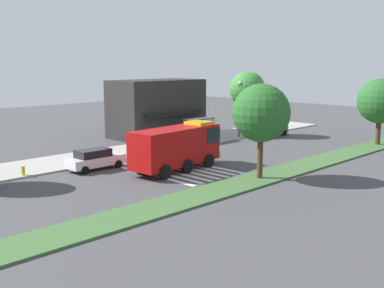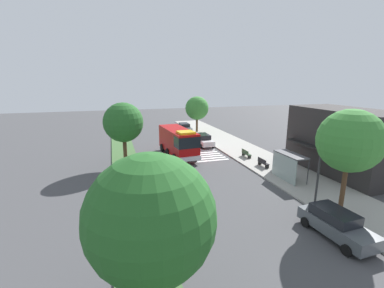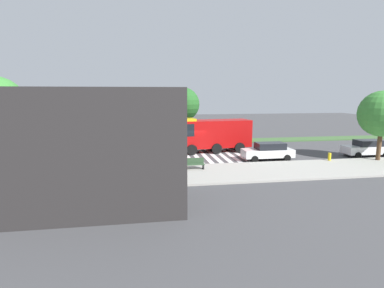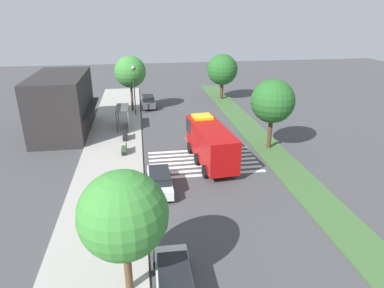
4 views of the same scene
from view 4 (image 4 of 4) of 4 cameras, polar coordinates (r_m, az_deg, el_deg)
ground_plane at (r=33.20m, az=1.34°, el=-1.59°), size 120.00×120.00×0.00m
sidewalk at (r=32.84m, az=-13.39°, el=-2.35°), size 60.00×5.82×0.14m
median_strip at (r=35.04m, az=12.80°, el=-0.73°), size 60.00×3.00×0.14m
crosswalk at (r=31.46m, az=1.97°, el=-2.95°), size 5.85×10.03×0.01m
fire_truck at (r=30.74m, az=3.00°, el=0.48°), size 8.62×3.44×3.69m
parked_car_west at (r=17.85m, az=-3.04°, el=-21.90°), size 4.64×2.04×1.67m
parked_car_mid at (r=26.42m, az=-5.48°, el=-6.09°), size 4.80×2.00×1.67m
parked_car_east at (r=49.09m, az=-7.39°, el=7.13°), size 4.73×2.15×1.69m
bus_stop_shelter at (r=40.42m, az=-11.15°, el=5.18°), size 3.50×1.40×2.46m
bench_near_shelter at (r=37.02m, az=-11.11°, el=1.51°), size 1.60×0.50×0.90m
bench_west_of_shelter at (r=33.46m, az=-11.26°, el=-0.73°), size 1.60×0.50×0.90m
street_lamp at (r=44.80m, az=-9.74°, el=9.51°), size 0.36×0.36×6.33m
storefront_building at (r=40.58m, az=-21.04°, el=6.23°), size 10.94×6.27×6.56m
sidewalk_tree_far_west at (r=16.08m, az=-11.50°, el=-11.68°), size 4.21×4.21×6.42m
sidewalk_tree_center at (r=46.38m, az=-10.37°, el=11.89°), size 4.15×4.15×7.40m
median_tree_far_west at (r=33.60m, az=13.43°, el=7.00°), size 4.23×4.23×6.93m
median_tree_west at (r=52.58m, az=5.13°, el=12.37°), size 4.61×4.61×6.80m
fire_hydrant at (r=22.09m, az=-9.02°, el=-13.59°), size 0.28×0.28×0.70m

